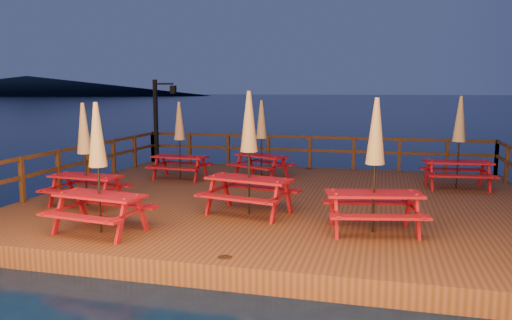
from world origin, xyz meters
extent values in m
plane|color=black|center=(0.00, 0.00, 0.00)|extent=(500.00, 500.00, 0.00)
cube|color=#4D2F19|center=(0.00, 0.00, 0.20)|extent=(12.00, 10.00, 0.40)
cylinder|color=#352310|center=(-5.60, 4.60, -0.30)|extent=(0.24, 0.24, 1.40)
cylinder|color=#352310|center=(0.00, -4.60, -0.30)|extent=(0.24, 0.24, 1.40)
cylinder|color=#352310|center=(0.00, 4.60, -0.30)|extent=(0.24, 0.24, 1.40)
cylinder|color=#352310|center=(5.60, 4.60, -0.30)|extent=(0.24, 0.24, 1.40)
cube|color=#352310|center=(0.00, 4.85, 1.45)|extent=(11.70, 0.06, 0.09)
cube|color=#352310|center=(0.00, 4.85, 1.01)|extent=(11.70, 0.06, 0.09)
cube|color=#352310|center=(-4.68, 4.85, 0.95)|extent=(0.10, 0.10, 1.10)
cube|color=#352310|center=(0.00, 4.85, 0.95)|extent=(0.10, 0.10, 1.10)
cube|color=#352310|center=(4.68, 4.85, 0.95)|extent=(0.10, 0.10, 1.10)
cube|color=#352310|center=(-5.85, 0.00, 1.45)|extent=(0.06, 9.70, 0.09)
cube|color=#352310|center=(-5.85, 0.00, 1.01)|extent=(0.06, 9.70, 0.09)
cube|color=#352310|center=(-5.85, 0.00, 0.95)|extent=(0.10, 0.10, 1.10)
cube|color=#352310|center=(-5.85, 3.88, 0.95)|extent=(0.10, 0.10, 1.10)
cube|color=#352310|center=(5.85, 3.88, 0.95)|extent=(0.10, 0.10, 1.10)
cube|color=black|center=(-5.55, 4.55, 1.90)|extent=(0.12, 0.12, 3.00)
cube|color=black|center=(-5.20, 4.55, 3.25)|extent=(0.70, 0.06, 0.06)
cube|color=black|center=(-4.85, 4.55, 3.05)|extent=(0.18, 0.18, 0.28)
sphere|color=#F2B661|center=(-4.85, 4.55, 3.05)|extent=(0.14, 0.14, 0.14)
ellipsoid|color=black|center=(-160.00, 190.00, 4.50)|extent=(180.00, 84.00, 9.00)
cube|color=maroon|center=(-2.69, -3.85, 1.11)|extent=(1.78, 0.89, 0.05)
cube|color=maroon|center=(-2.61, -3.29, 0.83)|extent=(1.73, 0.50, 0.05)
cube|color=maroon|center=(-2.77, -4.41, 0.83)|extent=(1.73, 0.50, 0.05)
cube|color=maroon|center=(-3.35, -3.44, 0.76)|extent=(0.07, 0.10, 0.71)
cube|color=maroon|center=(-3.44, -4.06, 0.76)|extent=(0.07, 0.10, 0.71)
cube|color=maroon|center=(-1.94, -3.64, 0.76)|extent=(0.07, 0.10, 0.71)
cube|color=maroon|center=(-2.03, -4.26, 0.76)|extent=(0.07, 0.10, 0.71)
cylinder|color=black|center=(-2.69, -3.85, 1.58)|extent=(0.04, 0.04, 2.37)
cone|color=tan|center=(-2.69, -3.85, 2.25)|extent=(0.34, 0.34, 1.18)
sphere|color=black|center=(-2.69, -3.85, 2.80)|extent=(0.07, 0.07, 0.07)
cube|color=maroon|center=(4.36, 2.26, 1.12)|extent=(1.80, 0.87, 0.05)
cube|color=maroon|center=(4.30, 2.84, 0.83)|extent=(1.76, 0.47, 0.05)
cube|color=maroon|center=(4.43, 1.69, 0.83)|extent=(1.76, 0.47, 0.05)
cube|color=maroon|center=(3.61, 2.50, 0.76)|extent=(0.07, 0.10, 0.72)
cube|color=maroon|center=(3.68, 1.86, 0.76)|extent=(0.07, 0.10, 0.72)
cube|color=maroon|center=(5.05, 2.66, 0.76)|extent=(0.07, 0.10, 0.72)
cube|color=maroon|center=(5.12, 2.03, 0.76)|extent=(0.07, 0.10, 0.72)
cylinder|color=black|center=(4.36, 2.26, 1.61)|extent=(0.04, 0.04, 2.41)
cone|color=tan|center=(4.36, 2.26, 2.28)|extent=(0.35, 0.35, 1.21)
sphere|color=black|center=(4.36, 2.26, 2.84)|extent=(0.07, 0.07, 0.07)
cube|color=maroon|center=(-4.19, -1.99, 1.09)|extent=(1.70, 0.77, 0.05)
cube|color=maroon|center=(-4.14, -1.44, 0.81)|extent=(1.67, 0.38, 0.05)
cube|color=maroon|center=(-4.23, -2.54, 0.81)|extent=(1.67, 0.38, 0.05)
cube|color=maroon|center=(-4.85, -1.64, 0.74)|extent=(0.06, 0.10, 0.69)
cube|color=maroon|center=(-4.90, -2.24, 0.74)|extent=(0.06, 0.10, 0.69)
cube|color=maroon|center=(-3.48, -1.74, 0.74)|extent=(0.06, 0.10, 0.69)
cube|color=maroon|center=(-3.52, -2.35, 0.74)|extent=(0.06, 0.10, 0.69)
cylinder|color=black|center=(-4.19, -1.99, 1.55)|extent=(0.04, 0.04, 2.30)
cone|color=tan|center=(-4.19, -1.99, 2.19)|extent=(0.33, 0.33, 1.15)
sphere|color=black|center=(-4.19, -1.99, 2.72)|extent=(0.06, 0.06, 0.06)
cube|color=maroon|center=(-0.35, -1.80, 1.17)|extent=(1.95, 1.10, 0.05)
cube|color=maroon|center=(-0.22, -1.20, 0.86)|extent=(1.86, 0.68, 0.05)
cube|color=maroon|center=(-0.49, -2.40, 0.86)|extent=(1.86, 0.68, 0.05)
cube|color=maroon|center=(-1.03, -1.31, 0.78)|extent=(0.08, 0.11, 0.77)
cube|color=maroon|center=(-1.18, -1.97, 0.78)|extent=(0.08, 0.11, 0.77)
cube|color=maroon|center=(0.47, -1.64, 0.78)|extent=(0.08, 0.11, 0.77)
cube|color=maroon|center=(0.32, -2.30, 0.78)|extent=(0.08, 0.11, 0.77)
cylinder|color=black|center=(-0.35, -1.80, 1.68)|extent=(0.05, 0.05, 2.56)
cone|color=tan|center=(-0.35, -1.80, 2.39)|extent=(0.37, 0.37, 1.28)
sphere|color=black|center=(-0.35, -1.80, 2.99)|extent=(0.07, 0.07, 0.07)
cube|color=maroon|center=(-1.14, 2.52, 1.08)|extent=(1.75, 1.30, 0.05)
cube|color=maroon|center=(-0.90, 3.01, 0.81)|extent=(1.58, 0.96, 0.05)
cube|color=maroon|center=(-1.38, 2.03, 0.81)|extent=(1.58, 0.96, 0.05)
cube|color=maroon|center=(-1.62, 3.09, 0.74)|extent=(0.09, 0.11, 0.68)
cube|color=maroon|center=(-1.89, 2.55, 0.74)|extent=(0.09, 0.11, 0.68)
cube|color=maroon|center=(-0.40, 2.48, 0.74)|extent=(0.09, 0.11, 0.68)
cube|color=maroon|center=(-0.66, 1.95, 0.74)|extent=(0.09, 0.11, 0.68)
cylinder|color=black|center=(-1.14, 2.52, 1.54)|extent=(0.04, 0.04, 2.27)
cone|color=tan|center=(-1.14, 2.52, 2.17)|extent=(0.33, 0.33, 1.14)
sphere|color=black|center=(-1.14, 2.52, 2.70)|extent=(0.06, 0.06, 0.06)
cube|color=maroon|center=(-3.45, 1.75, 1.07)|extent=(1.64, 0.72, 0.04)
cube|color=maroon|center=(-3.42, 2.29, 0.80)|extent=(1.62, 0.35, 0.04)
cube|color=maroon|center=(-3.49, 1.22, 0.80)|extent=(1.62, 0.35, 0.04)
cube|color=maroon|center=(-4.11, 2.09, 0.74)|extent=(0.06, 0.09, 0.67)
cube|color=maroon|center=(-4.14, 1.50, 0.74)|extent=(0.06, 0.09, 0.67)
cube|color=maroon|center=(-2.77, 2.01, 0.74)|extent=(0.06, 0.09, 0.67)
cube|color=maroon|center=(-2.80, 1.42, 0.74)|extent=(0.06, 0.09, 0.67)
cylinder|color=black|center=(-3.45, 1.75, 1.52)|extent=(0.04, 0.04, 2.23)
cone|color=tan|center=(-3.45, 1.75, 2.14)|extent=(0.32, 0.32, 1.12)
sphere|color=black|center=(-3.45, 1.75, 2.66)|extent=(0.06, 0.06, 0.06)
cube|color=maroon|center=(2.27, -2.55, 1.13)|extent=(1.87, 1.05, 0.05)
cube|color=maroon|center=(2.14, -1.98, 0.84)|extent=(1.78, 0.65, 0.05)
cube|color=maroon|center=(2.39, -3.13, 0.84)|extent=(1.78, 0.65, 0.05)
cube|color=maroon|center=(1.48, -2.39, 0.77)|extent=(0.08, 0.11, 0.73)
cube|color=maroon|center=(1.62, -3.03, 0.77)|extent=(0.08, 0.11, 0.73)
cube|color=maroon|center=(2.91, -2.08, 0.77)|extent=(0.08, 0.11, 0.73)
cube|color=maroon|center=(3.05, -2.71, 0.77)|extent=(0.08, 0.11, 0.73)
cylinder|color=black|center=(2.27, -2.55, 1.62)|extent=(0.04, 0.04, 2.45)
cone|color=tan|center=(2.27, -2.55, 2.31)|extent=(0.35, 0.35, 1.22)
sphere|color=black|center=(2.27, -2.55, 2.88)|extent=(0.07, 0.07, 0.07)
camera|label=1|loc=(2.39, -11.94, 3.08)|focal=35.00mm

